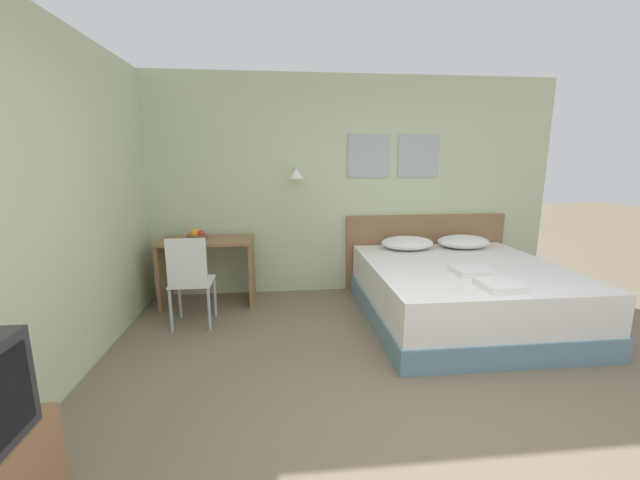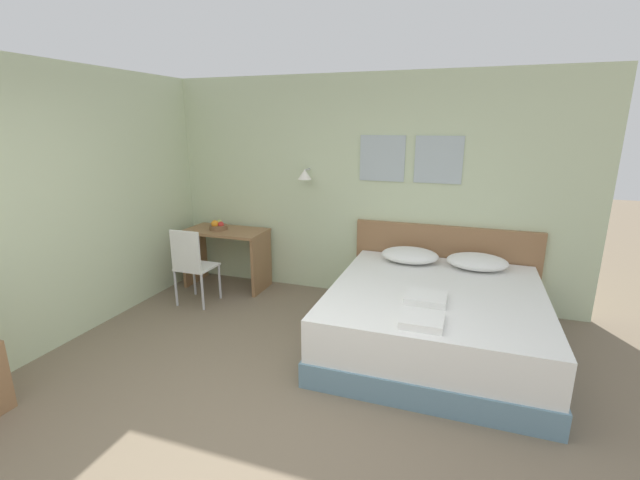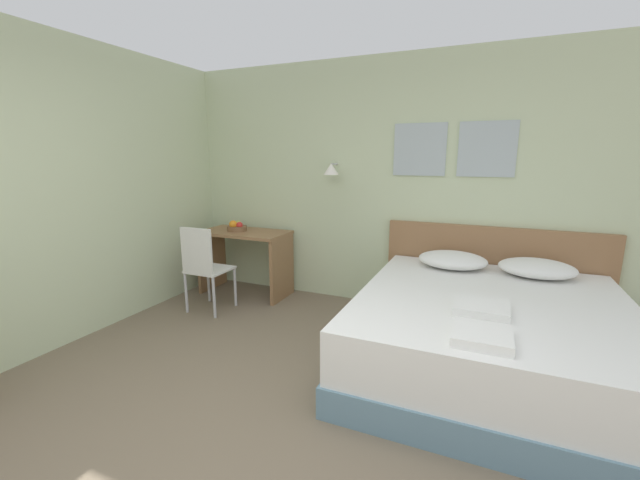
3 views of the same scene
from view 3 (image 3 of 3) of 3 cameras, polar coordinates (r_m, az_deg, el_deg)
The scene contains 10 objects.
wall_back at distance 4.31m, azimuth 9.56°, elevation 7.88°, with size 5.40×0.31×2.65m.
bed at distance 3.33m, azimuth 23.30°, elevation -12.71°, with size 1.95×2.08×0.60m.
headboard at distance 4.28m, azimuth 23.65°, elevation -4.61°, with size 2.07×0.06×0.96m.
pillow_left at distance 3.93m, azimuth 18.72°, elevation -2.75°, with size 0.63×0.47×0.15m.
pillow_right at distance 3.94m, azimuth 29.01°, elevation -3.60°, with size 0.63×0.47×0.15m.
folded_towel_near_foot at distance 2.91m, azimuth 22.38°, elevation -9.16°, with size 0.35×0.31×0.06m.
folded_towel_mid_bed at distance 2.49m, azimuth 22.50°, elevation -12.77°, with size 0.33×0.33×0.06m.
desk at distance 4.77m, azimuth -10.84°, elevation -1.63°, with size 1.04×0.55×0.77m.
desk_chair at distance 4.27m, azimuth -16.61°, elevation -3.28°, with size 0.40×0.40×0.93m.
fruit_bowl at distance 4.76m, azimuth -12.03°, elevation 1.89°, with size 0.23×0.23×0.13m.
Camera 3 is at (1.04, -1.25, 1.64)m, focal length 22.00 mm.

